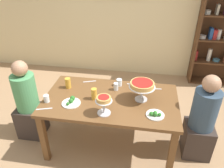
{
  "coord_description": "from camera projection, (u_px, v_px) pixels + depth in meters",
  "views": [
    {
      "loc": [
        0.37,
        -2.2,
        2.29
      ],
      "look_at": [
        0.0,
        0.1,
        0.89
      ],
      "focal_mm": 35.55,
      "sensor_mm": 36.0,
      "label": 1
    }
  ],
  "objects": [
    {
      "name": "ground_plane",
      "position": [
        111.0,
        142.0,
        3.09
      ],
      "size": [
        12.0,
        12.0,
        0.0
      ],
      "primitive_type": "plane",
      "color": "#9E7A56"
    },
    {
      "name": "rear_partition",
      "position": [
        130.0,
        5.0,
        4.23
      ],
      "size": [
        8.0,
        0.12,
        2.8
      ],
      "primitive_type": "cube",
      "color": "beige",
      "rests_on": "ground_plane"
    },
    {
      "name": "dining_table",
      "position": [
        111.0,
        105.0,
        2.75
      ],
      "size": [
        1.63,
        0.92,
        0.74
      ],
      "color": "brown",
      "rests_on": "ground_plane"
    },
    {
      "name": "diner_head_east",
      "position": [
        201.0,
        123.0,
        2.69
      ],
      "size": [
        0.34,
        0.34,
        1.15
      ],
      "rotation": [
        0.0,
        0.0,
        3.14
      ],
      "color": "#382D28",
      "rests_on": "ground_plane"
    },
    {
      "name": "diner_head_west",
      "position": [
        28.0,
        105.0,
        3.01
      ],
      "size": [
        0.34,
        0.34,
        1.15
      ],
      "color": "#382D28",
      "rests_on": "ground_plane"
    },
    {
      "name": "deep_dish_pizza_stand",
      "position": [
        142.0,
        86.0,
        2.59
      ],
      "size": [
        0.31,
        0.31,
        0.24
      ],
      "color": "silver",
      "rests_on": "dining_table"
    },
    {
      "name": "personal_pizza_stand",
      "position": [
        104.0,
        102.0,
        2.38
      ],
      "size": [
        0.19,
        0.19,
        0.22
      ],
      "color": "silver",
      "rests_on": "dining_table"
    },
    {
      "name": "salad_plate_near_diner",
      "position": [
        71.0,
        102.0,
        2.61
      ],
      "size": [
        0.22,
        0.22,
        0.07
      ],
      "color": "white",
      "rests_on": "dining_table"
    },
    {
      "name": "salad_plate_far_diner",
      "position": [
        155.0,
        114.0,
        2.41
      ],
      "size": [
        0.2,
        0.2,
        0.06
      ],
      "color": "white",
      "rests_on": "dining_table"
    },
    {
      "name": "beer_glass_amber_tall",
      "position": [
        68.0,
        83.0,
        2.89
      ],
      "size": [
        0.07,
        0.07,
        0.14
      ],
      "primitive_type": "cylinder",
      "color": "gold",
      "rests_on": "dining_table"
    },
    {
      "name": "beer_glass_amber_short",
      "position": [
        94.0,
        94.0,
        2.67
      ],
      "size": [
        0.07,
        0.07,
        0.14
      ],
      "primitive_type": "cylinder",
      "color": "gold",
      "rests_on": "dining_table"
    },
    {
      "name": "water_glass_clear_near",
      "position": [
        116.0,
        86.0,
        2.86
      ],
      "size": [
        0.06,
        0.06,
        0.1
      ],
      "primitive_type": "cylinder",
      "color": "white",
      "rests_on": "dining_table"
    },
    {
      "name": "water_glass_clear_far",
      "position": [
        119.0,
        82.0,
        2.95
      ],
      "size": [
        0.07,
        0.07,
        0.09
      ],
      "primitive_type": "cylinder",
      "color": "white",
      "rests_on": "dining_table"
    },
    {
      "name": "water_glass_clear_spare",
      "position": [
        46.0,
        99.0,
        2.63
      ],
      "size": [
        0.07,
        0.07,
        0.09
      ],
      "primitive_type": "cylinder",
      "color": "white",
      "rests_on": "dining_table"
    },
    {
      "name": "cutlery_fork_near",
      "position": [
        155.0,
        89.0,
        2.89
      ],
      "size": [
        0.18,
        0.03,
        0.0
      ],
      "primitive_type": "cube",
      "rotation": [
        0.0,
        0.0,
        3.21
      ],
      "color": "silver",
      "rests_on": "dining_table"
    },
    {
      "name": "cutlery_knife_near",
      "position": [
        133.0,
        85.0,
        2.98
      ],
      "size": [
        0.18,
        0.06,
        0.0
      ],
      "primitive_type": "cube",
      "rotation": [
        0.0,
        0.0,
        2.88
      ],
      "color": "silver",
      "rests_on": "dining_table"
    },
    {
      "name": "cutlery_fork_far",
      "position": [
        44.0,
        109.0,
        2.53
      ],
      "size": [
        0.18,
        0.07,
        0.0
      ],
      "primitive_type": "cube",
      "rotation": [
        0.0,
        0.0,
        0.31
      ],
      "color": "silver",
      "rests_on": "dining_table"
    },
    {
      "name": "cutlery_knife_far",
      "position": [
        90.0,
        81.0,
        3.06
      ],
      "size": [
        0.17,
        0.08,
        0.0
      ],
      "primitive_type": "cube",
      "rotation": [
        0.0,
        0.0,
        3.51
      ],
      "color": "silver",
      "rests_on": "dining_table"
    }
  ]
}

